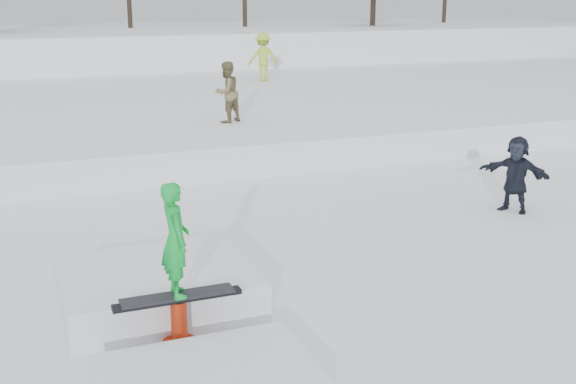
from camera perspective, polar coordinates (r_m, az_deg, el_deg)
name	(u,v)px	position (r m, az deg, el deg)	size (l,w,h in m)	color
ground	(308,306)	(10.27, 1.58, -9.02)	(120.00, 120.00, 0.00)	white
snow_berm	(74,54)	(38.86, -16.53, 10.44)	(60.00, 14.00, 2.40)	white
snow_midrise	(120,110)	(25.14, -13.11, 6.33)	(50.00, 18.00, 0.80)	white
walker_olive	(227,92)	(19.82, -4.86, 7.87)	(0.80, 0.63, 1.65)	brown
walker_ygreen	(263,57)	(29.03, -1.99, 10.60)	(1.22, 0.70, 1.89)	#AAC932
spectator_dark	(516,174)	(15.03, 17.55, 1.35)	(1.42, 0.45, 1.53)	black
jib_rail_feature	(169,305)	(9.70, -9.41, -8.81)	(2.60, 4.40, 2.11)	white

